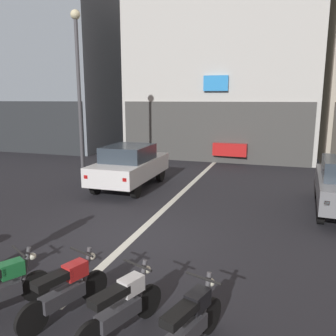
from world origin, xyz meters
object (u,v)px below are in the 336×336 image
object	(u,v)px
street_lamp	(79,81)
motorcycle_red_row_centre	(66,289)
motorcycle_green_row_left_mid	(0,287)
car_white_crossing_near	(130,165)
car_red_down_street	(236,143)
motorcycle_black_row_rightmost	(190,323)
motorcycle_white_row_right_mid	(122,306)

from	to	relation	value
street_lamp	motorcycle_red_row_centre	world-z (taller)	street_lamp
motorcycle_green_row_left_mid	car_white_crossing_near	bearing A→B (deg)	99.71
car_red_down_street	motorcycle_red_row_centre	distance (m)	15.74
street_lamp	car_red_down_street	bearing A→B (deg)	58.00
motorcycle_red_row_centre	motorcycle_black_row_rightmost	xyz separation A→B (m)	(2.03, -0.21, 0.00)
motorcycle_green_row_left_mid	motorcycle_black_row_rightmost	xyz separation A→B (m)	(3.05, 0.06, 0.00)
motorcycle_green_row_left_mid	motorcycle_black_row_rightmost	bearing A→B (deg)	1.14
car_white_crossing_near	car_red_down_street	size ratio (longest dim) A/B	0.98
car_white_crossing_near	motorcycle_white_row_right_mid	distance (m)	8.52
street_lamp	motorcycle_black_row_rightmost	bearing A→B (deg)	-50.67
car_white_crossing_near	motorcycle_white_row_right_mid	bearing A→B (deg)	-66.52
motorcycle_red_row_centre	motorcycle_black_row_rightmost	world-z (taller)	same
car_white_crossing_near	motorcycle_green_row_left_mid	size ratio (longest dim) A/B	2.74
car_white_crossing_near	street_lamp	size ratio (longest dim) A/B	0.63
motorcycle_green_row_left_mid	motorcycle_red_row_centre	world-z (taller)	same
car_red_down_street	motorcycle_red_row_centre	world-z (taller)	car_red_down_street
car_white_crossing_near	motorcycle_black_row_rightmost	bearing A→B (deg)	-60.79
car_white_crossing_near	car_red_down_street	world-z (taller)	same
street_lamp	motorcycle_black_row_rightmost	size ratio (longest dim) A/B	4.08
motorcycle_red_row_centre	motorcycle_white_row_right_mid	distance (m)	1.03
street_lamp	motorcycle_black_row_rightmost	distance (m)	10.78
car_white_crossing_near	motorcycle_white_row_right_mid	xyz separation A→B (m)	(3.39, -7.80, -0.43)
street_lamp	motorcycle_white_row_right_mid	bearing A→B (deg)	-55.12
car_white_crossing_near	motorcycle_green_row_left_mid	world-z (taller)	car_white_crossing_near
street_lamp	motorcycle_white_row_right_mid	world-z (taller)	street_lamp
car_white_crossing_near	motorcycle_red_row_centre	bearing A→B (deg)	-72.81
car_white_crossing_near	motorcycle_white_row_right_mid	size ratio (longest dim) A/B	2.60
car_red_down_street	motorcycle_green_row_left_mid	xyz separation A→B (m)	(-1.63, -15.99, -0.43)
car_red_down_street	motorcycle_green_row_left_mid	bearing A→B (deg)	-95.84
motorcycle_white_row_right_mid	car_red_down_street	bearing A→B (deg)	91.43
car_white_crossing_near	motorcycle_black_row_rightmost	xyz separation A→B (m)	(4.40, -7.87, -0.43)
motorcycle_green_row_left_mid	motorcycle_black_row_rightmost	size ratio (longest dim) A/B	0.93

